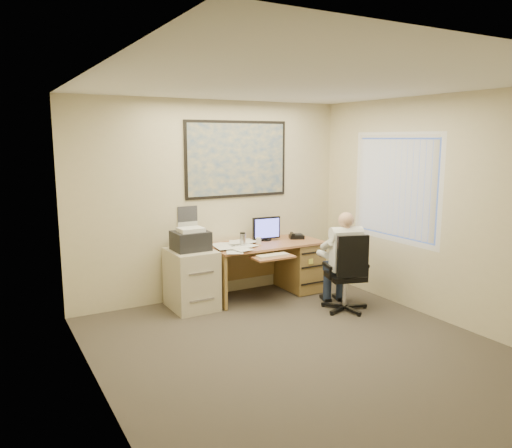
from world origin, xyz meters
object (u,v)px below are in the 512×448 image
person (344,261)px  filing_cabinet (191,274)px  desk (284,261)px  office_chair (348,288)px

person → filing_cabinet: bearing=164.7°
desk → person: person is taller
filing_cabinet → person: person is taller
desk → office_chair: size_ratio=1.57×
office_chair → person: bearing=118.5°
filing_cabinet → office_chair: 2.03m
office_chair → filing_cabinet: bearing=165.0°
person → desk: bearing=119.3°
office_chair → desk: bearing=121.1°
filing_cabinet → office_chair: filing_cabinet is taller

